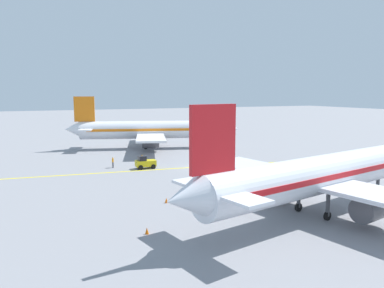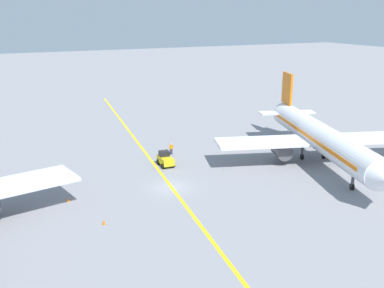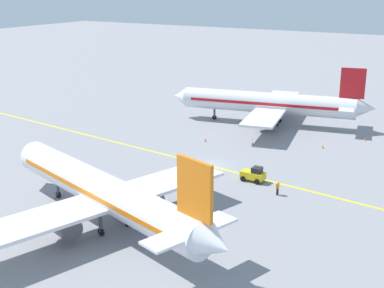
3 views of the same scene
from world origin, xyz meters
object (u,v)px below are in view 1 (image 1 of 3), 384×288
Objects in this scene: airplane_at_gate at (153,130)px; baggage_tug_white at (145,163)px; ground_crew_worker at (113,162)px; traffic_cone_far_edge at (230,183)px; traffic_cone_by_wingtip at (166,200)px; airplane_adjacent_stand at (324,175)px; traffic_cone_near_nose at (268,174)px; traffic_cone_mid_apron at (147,231)px.

baggage_tug_white is at bearing -21.71° from airplane_at_gate.
baggage_tug_white reaches higher than ground_crew_worker.
airplane_at_gate is 20.85m from ground_crew_worker.
traffic_cone_far_edge is at bearing 25.04° from baggage_tug_white.
airplane_adjacent_stand is at bearing 54.10° from traffic_cone_by_wingtip.
traffic_cone_near_nose is (12.04, 13.74, -0.63)m from baggage_tug_white.
ground_crew_worker is 3.05× the size of traffic_cone_near_nose.
baggage_tug_white is 26.58m from traffic_cone_mid_apron.
traffic_cone_near_nose is at bearing 50.84° from ground_crew_worker.
traffic_cone_far_edge is (2.14, -7.12, 0.00)m from traffic_cone_near_nose.
traffic_cone_by_wingtip is (5.93, -16.99, 0.00)m from traffic_cone_near_nose.
traffic_cone_near_nose is 1.00× the size of traffic_cone_by_wingtip.
traffic_cone_by_wingtip is (37.41, -10.99, -3.43)m from airplane_at_gate.
baggage_tug_white reaches higher than traffic_cone_mid_apron.
airplane_adjacent_stand reaches higher than traffic_cone_mid_apron.
baggage_tug_white is 5.04m from ground_crew_worker.
traffic_cone_by_wingtip is 10.57m from traffic_cone_far_edge.
airplane_adjacent_stand reaches higher than ground_crew_worker.
airplane_at_gate is 0.98× the size of airplane_adjacent_stand.
airplane_adjacent_stand is 64.24× the size of traffic_cone_near_nose.
traffic_cone_by_wingtip and traffic_cone_far_edge have the same top height.
ground_crew_worker is at bearing 173.07° from traffic_cone_mid_apron.
baggage_tug_white is (19.44, -7.74, -2.81)m from airplane_at_gate.
traffic_cone_near_nose is at bearing 109.24° from traffic_cone_by_wingtip.
airplane_at_gate is 46.53m from airplane_adjacent_stand.
traffic_cone_far_edge is at bearing 111.00° from traffic_cone_by_wingtip.
traffic_cone_near_nose and traffic_cone_mid_apron have the same top height.
airplane_adjacent_stand is 15.89m from traffic_cone_by_wingtip.
airplane_at_gate reaches higher than ground_crew_worker.
ground_crew_worker is at bearing -35.60° from airplane_at_gate.
traffic_cone_by_wingtip is at bearing 2.89° from ground_crew_worker.
airplane_adjacent_stand is 21.03× the size of ground_crew_worker.
traffic_cone_by_wingtip is (20.61, 1.04, -0.63)m from ground_crew_worker.
airplane_at_gate is at bearing 158.29° from baggage_tug_white.
baggage_tug_white is at bearing 169.76° from traffic_cone_by_wingtip.
traffic_cone_far_edge is at bearing 32.97° from ground_crew_worker.
airplane_adjacent_stand reaches higher than traffic_cone_far_edge.
baggage_tug_white is 5.55× the size of traffic_cone_near_nose.
airplane_at_gate reaches higher than traffic_cone_near_nose.
ground_crew_worker is at bearing -155.39° from airplane_adjacent_stand.
traffic_cone_mid_apron and traffic_cone_by_wingtip have the same top height.
traffic_cone_mid_apron is at bearing -30.82° from traffic_cone_by_wingtip.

